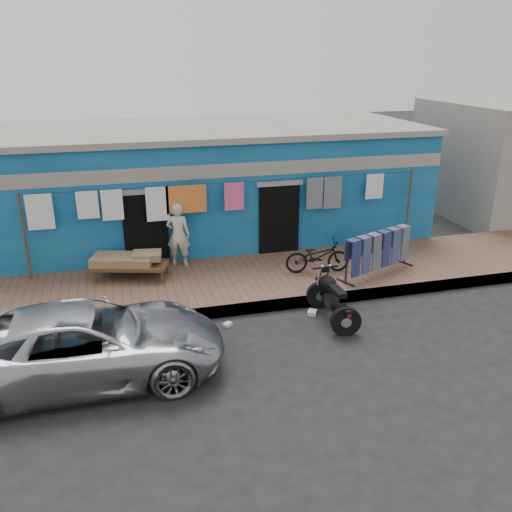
{
  "coord_description": "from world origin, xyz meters",
  "views": [
    {
      "loc": [
        -2.88,
        -8.75,
        5.34
      ],
      "look_at": [
        0.0,
        2.0,
        1.15
      ],
      "focal_mm": 38.0,
      "sensor_mm": 36.0,
      "label": 1
    }
  ],
  "objects_px": {
    "motorcycle": "(333,298)",
    "charpoy": "(131,266)",
    "car": "(85,343)",
    "bicycle": "(318,253)",
    "seated_person": "(178,235)",
    "jeans_rack": "(378,252)"
  },
  "relations": [
    {
      "from": "motorcycle",
      "to": "jeans_rack",
      "type": "xyz_separation_m",
      "value": [
        1.84,
        1.64,
        0.26
      ]
    },
    {
      "from": "charpoy",
      "to": "motorcycle",
      "type": "bearing_deg",
      "value": -35.89
    },
    {
      "from": "car",
      "to": "seated_person",
      "type": "xyz_separation_m",
      "value": [
        2.17,
        4.33,
        0.38
      ]
    },
    {
      "from": "car",
      "to": "seated_person",
      "type": "relative_size",
      "value": 3.0
    },
    {
      "from": "seated_person",
      "to": "bicycle",
      "type": "bearing_deg",
      "value": 174.8
    },
    {
      "from": "bicycle",
      "to": "charpoy",
      "type": "relative_size",
      "value": 0.79
    },
    {
      "from": "seated_person",
      "to": "motorcycle",
      "type": "height_order",
      "value": "seated_person"
    },
    {
      "from": "car",
      "to": "motorcycle",
      "type": "height_order",
      "value": "car"
    },
    {
      "from": "charpoy",
      "to": "jeans_rack",
      "type": "xyz_separation_m",
      "value": [
        5.82,
        -1.25,
        0.23
      ]
    },
    {
      "from": "motorcycle",
      "to": "charpoy",
      "type": "xyz_separation_m",
      "value": [
        -3.99,
        2.89,
        0.02
      ]
    },
    {
      "from": "bicycle",
      "to": "charpoy",
      "type": "height_order",
      "value": "bicycle"
    },
    {
      "from": "motorcycle",
      "to": "charpoy",
      "type": "distance_m",
      "value": 4.92
    },
    {
      "from": "motorcycle",
      "to": "charpoy",
      "type": "bearing_deg",
      "value": 142.74
    },
    {
      "from": "motorcycle",
      "to": "car",
      "type": "bearing_deg",
      "value": -171.09
    },
    {
      "from": "car",
      "to": "bicycle",
      "type": "xyz_separation_m",
      "value": [
        5.39,
        2.97,
        0.07
      ]
    },
    {
      "from": "bicycle",
      "to": "motorcycle",
      "type": "xyz_separation_m",
      "value": [
        -0.45,
        -2.08,
        -0.23
      ]
    },
    {
      "from": "seated_person",
      "to": "charpoy",
      "type": "height_order",
      "value": "seated_person"
    },
    {
      "from": "car",
      "to": "jeans_rack",
      "type": "height_order",
      "value": "car"
    },
    {
      "from": "car",
      "to": "bicycle",
      "type": "bearing_deg",
      "value": -61.19
    },
    {
      "from": "motorcycle",
      "to": "seated_person",
      "type": "bearing_deg",
      "value": 127.5
    },
    {
      "from": "charpoy",
      "to": "jeans_rack",
      "type": "distance_m",
      "value": 5.96
    },
    {
      "from": "motorcycle",
      "to": "jeans_rack",
      "type": "bearing_deg",
      "value": 40.42
    }
  ]
}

